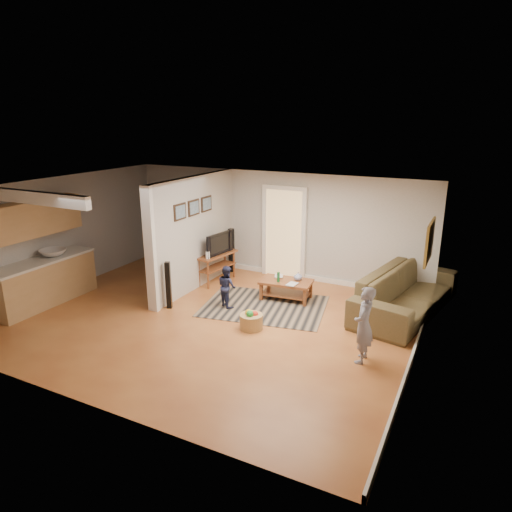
% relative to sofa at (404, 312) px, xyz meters
% --- Properties ---
extents(ground, '(7.50, 7.50, 0.00)m').
position_rel_sofa_xyz_m(ground, '(-3.30, -2.04, 0.00)').
color(ground, brown).
rests_on(ground, ground).
extents(room_shell, '(7.54, 6.02, 2.52)m').
position_rel_sofa_xyz_m(room_shell, '(-4.37, -1.61, 1.46)').
color(room_shell, '#AAA8A3').
rests_on(room_shell, ground).
extents(area_rug, '(2.71, 2.18, 0.01)m').
position_rel_sofa_xyz_m(area_rug, '(-2.61, -0.97, 0.01)').
color(area_rug, black).
rests_on(area_rug, ground).
extents(sofa, '(1.71, 3.11, 0.86)m').
position_rel_sofa_xyz_m(sofa, '(0.00, 0.00, 0.00)').
color(sofa, '#4F3E27').
rests_on(sofa, ground).
extents(coffee_table, '(1.13, 0.73, 0.63)m').
position_rel_sofa_xyz_m(coffee_table, '(-2.36, -0.41, 0.33)').
color(coffee_table, '#612D17').
rests_on(coffee_table, ground).
extents(tv_console, '(0.57, 1.14, 0.94)m').
position_rel_sofa_xyz_m(tv_console, '(-4.22, -0.16, 0.63)').
color(tv_console, '#612D17').
rests_on(tv_console, ground).
extents(speaker_left, '(0.13, 0.13, 0.97)m').
position_rel_sofa_xyz_m(speaker_left, '(-4.30, -1.90, 0.49)').
color(speaker_left, black).
rests_on(speaker_left, ground).
extents(speaker_right, '(0.13, 0.13, 1.10)m').
position_rel_sofa_xyz_m(speaker_right, '(-4.30, 0.66, 0.55)').
color(speaker_right, black).
rests_on(speaker_right, ground).
extents(toy_basket, '(0.42, 0.42, 0.38)m').
position_rel_sofa_xyz_m(toy_basket, '(-2.39, -2.00, 0.16)').
color(toy_basket, olive).
rests_on(toy_basket, ground).
extents(child, '(0.32, 0.47, 1.25)m').
position_rel_sofa_xyz_m(child, '(-0.30, -2.25, 0.00)').
color(child, slate).
rests_on(child, ground).
extents(toddler, '(0.53, 0.49, 0.86)m').
position_rel_sofa_xyz_m(toddler, '(-3.30, -1.30, 0.00)').
color(toddler, '#202443').
rests_on(toddler, ground).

